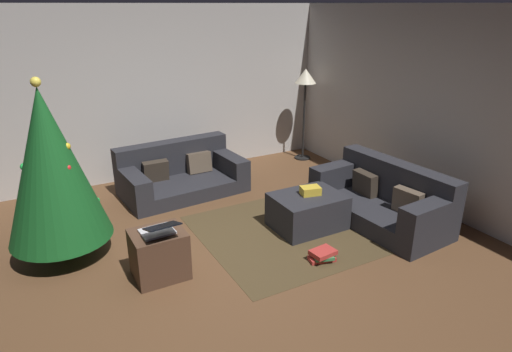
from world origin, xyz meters
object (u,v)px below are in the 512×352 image
object	(u,v)px
laptop	(159,230)
corner_lamp	(305,83)
ottoman	(307,211)
side_table	(159,254)
couch_right	(384,199)
tv_remote	(312,187)
gift_box	(310,191)
couch_left	(180,174)
christmas_tree	(51,166)
book_stack	(323,255)

from	to	relation	value
laptop	corner_lamp	xyz separation A→B (m)	(3.35, 2.43, 0.78)
ottoman	side_table	xyz separation A→B (m)	(-1.92, -0.16, 0.04)
ottoman	couch_right	bearing A→B (deg)	-17.84
tv_remote	side_table	distance (m)	2.12
gift_box	tv_remote	distance (m)	0.20
couch_left	tv_remote	size ratio (longest dim) A/B	11.16
gift_box	side_table	size ratio (longest dim) A/B	0.45
christmas_tree	corner_lamp	distance (m)	4.42
couch_left	gift_box	bearing A→B (deg)	114.69
corner_lamp	tv_remote	bearing A→B (deg)	-121.80
christmas_tree	corner_lamp	bearing A→B (deg)	19.67
ottoman	corner_lamp	bearing A→B (deg)	56.89
couch_left	side_table	world-z (taller)	couch_left
gift_box	christmas_tree	distance (m)	2.90
couch_left	christmas_tree	bearing A→B (deg)	28.94
couch_left	tv_remote	bearing A→B (deg)	119.84
christmas_tree	laptop	world-z (taller)	christmas_tree
couch_left	laptop	distance (m)	2.30
couch_right	ottoman	size ratio (longest dim) A/B	2.13
couch_right	side_table	xyz separation A→B (m)	(-2.87, 0.14, -0.04)
couch_left	ottoman	xyz separation A→B (m)	(0.98, -1.86, -0.04)
tv_remote	corner_lamp	size ratio (longest dim) A/B	0.10
ottoman	book_stack	bearing A→B (deg)	-112.69
christmas_tree	tv_remote	bearing A→B (deg)	-11.00
book_stack	corner_lamp	xyz separation A→B (m)	(1.74, 2.94, 1.27)
couch_right	tv_remote	xyz separation A→B (m)	(-0.78, 0.47, 0.15)
gift_box	laptop	world-z (taller)	laptop
side_table	laptop	bearing A→B (deg)	-86.91
christmas_tree	side_table	xyz separation A→B (m)	(0.80, -0.88, -0.80)
couch_right	book_stack	world-z (taller)	couch_right
couch_right	ottoman	distance (m)	1.00
christmas_tree	ottoman	bearing A→B (deg)	-14.86
couch_left	ottoman	bearing A→B (deg)	113.54
book_stack	ottoman	bearing A→B (deg)	67.31
ottoman	gift_box	bearing A→B (deg)	19.00
gift_box	laptop	xyz separation A→B (m)	(-1.95, -0.24, 0.08)
couch_right	book_stack	size ratio (longest dim) A/B	5.87
side_table	book_stack	world-z (taller)	side_table
tv_remote	corner_lamp	xyz separation A→B (m)	(1.27, 2.05, 0.90)
christmas_tree	laptop	xyz separation A→B (m)	(0.80, -0.95, -0.49)
tv_remote	book_stack	bearing A→B (deg)	-148.29
couch_right	gift_box	size ratio (longest dim) A/B	7.72
gift_box	laptop	distance (m)	1.97
christmas_tree	side_table	distance (m)	1.43
couch_right	laptop	size ratio (longest dim) A/B	4.13
couch_left	couch_right	bearing A→B (deg)	127.51
couch_left	book_stack	bearing A→B (deg)	100.29
tv_remote	ottoman	bearing A→B (deg)	-166.97
tv_remote	book_stack	xyz separation A→B (m)	(-0.48, -0.89, -0.37)
tv_remote	laptop	xyz separation A→B (m)	(-2.08, -0.39, 0.12)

